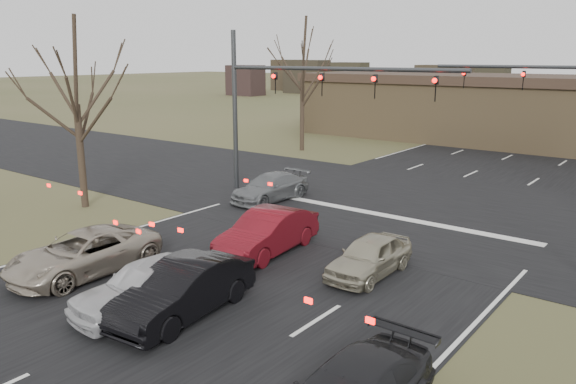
# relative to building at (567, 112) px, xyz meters

# --- Properties ---
(ground) EXTENTS (360.00, 360.00, 0.00)m
(ground) POSITION_rel_building_xyz_m (-2.00, -38.00, -2.67)
(ground) COLOR #454927
(ground) RESTS_ON ground
(road_cross) EXTENTS (200.00, 14.00, 0.02)m
(road_cross) POSITION_rel_building_xyz_m (-2.00, -23.00, -2.65)
(road_cross) COLOR black
(road_cross) RESTS_ON ground
(building) EXTENTS (42.40, 10.40, 5.30)m
(building) POSITION_rel_building_xyz_m (0.00, 0.00, 0.00)
(building) COLOR olive
(building) RESTS_ON ground
(mast_arm_near) EXTENTS (12.12, 0.24, 8.00)m
(mast_arm_near) POSITION_rel_building_xyz_m (-7.23, -25.00, 2.41)
(mast_arm_near) COLOR #383A3D
(mast_arm_near) RESTS_ON ground
(tree_left_near) EXTENTS (5.10, 5.10, 8.50)m
(tree_left_near) POSITION_rel_building_xyz_m (-13.50, -32.00, 3.90)
(tree_left_near) COLOR black
(tree_left_near) RESTS_ON ground
(tree_left_far) EXTENTS (5.70, 5.70, 9.50)m
(tree_left_far) POSITION_rel_building_xyz_m (-15.00, -13.00, 4.68)
(tree_left_far) COLOR black
(tree_left_far) RESTS_ON ground
(car_silver_suv) EXTENTS (2.31, 4.93, 1.36)m
(car_silver_suv) POSITION_rel_building_xyz_m (-6.24, -36.74, -1.98)
(car_silver_suv) COLOR #A99C89
(car_silver_suv) RESTS_ON ground
(car_white_sedan) EXTENTS (2.18, 4.44, 1.46)m
(car_white_sedan) POSITION_rel_building_xyz_m (-2.50, -37.22, -1.94)
(car_white_sedan) COLOR #BBBBBD
(car_white_sedan) RESTS_ON ground
(car_black_hatch) EXTENTS (2.03, 4.62, 1.47)m
(car_black_hatch) POSITION_rel_building_xyz_m (-1.50, -36.86, -1.93)
(car_black_hatch) COLOR black
(car_black_hatch) RESTS_ON ground
(car_grey_ahead) EXTENTS (2.01, 4.47, 1.27)m
(car_grey_ahead) POSITION_rel_building_xyz_m (-7.48, -25.89, -2.03)
(car_grey_ahead) COLOR slate
(car_grey_ahead) RESTS_ON ground
(car_red_ahead) EXTENTS (1.99, 4.68, 1.50)m
(car_red_ahead) POSITION_rel_building_xyz_m (-2.86, -31.72, -1.91)
(car_red_ahead) COLOR maroon
(car_red_ahead) RESTS_ON ground
(car_silver_ahead) EXTENTS (1.51, 3.70, 1.26)m
(car_silver_ahead) POSITION_rel_building_xyz_m (1.00, -31.36, -2.04)
(car_silver_ahead) COLOR #A8A188
(car_silver_ahead) RESTS_ON ground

